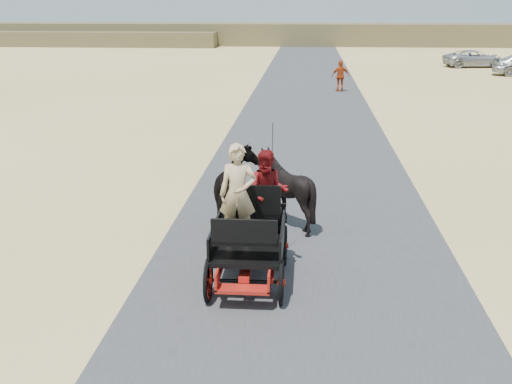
# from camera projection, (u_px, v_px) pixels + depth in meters

# --- Properties ---
(ground) EXTENTS (140.00, 140.00, 0.00)m
(ground) POSITION_uv_depth(u_px,v_px,m) (304.00, 235.00, 13.95)
(ground) COLOR tan
(road) EXTENTS (6.00, 140.00, 0.01)m
(road) POSITION_uv_depth(u_px,v_px,m) (304.00, 235.00, 13.94)
(road) COLOR #38383A
(road) RESTS_ON ground
(ridge_far) EXTENTS (140.00, 6.00, 2.40)m
(ridge_far) POSITION_uv_depth(u_px,v_px,m) (308.00, 34.00, 72.81)
(ridge_far) COLOR brown
(ridge_far) RESTS_ON ground
(ridge_near) EXTENTS (40.00, 4.00, 1.60)m
(ridge_near) POSITION_uv_depth(u_px,v_px,m) (38.00, 39.00, 71.37)
(ridge_near) COLOR brown
(ridge_near) RESTS_ON ground
(carriage) EXTENTS (1.30, 2.40, 0.72)m
(carriage) POSITION_uv_depth(u_px,v_px,m) (249.00, 262.00, 11.62)
(carriage) COLOR black
(carriage) RESTS_ON ground
(horse_left) EXTENTS (0.91, 2.01, 1.70)m
(horse_left) POSITION_uv_depth(u_px,v_px,m) (237.00, 189.00, 14.38)
(horse_left) COLOR black
(horse_left) RESTS_ON ground
(horse_right) EXTENTS (1.37, 1.54, 1.70)m
(horse_right) POSITION_uv_depth(u_px,v_px,m) (285.00, 190.00, 14.30)
(horse_right) COLOR black
(horse_right) RESTS_ON ground
(driver_man) EXTENTS (0.66, 0.43, 1.80)m
(driver_man) POSITION_uv_depth(u_px,v_px,m) (238.00, 194.00, 11.32)
(driver_man) COLOR tan
(driver_man) RESTS_ON carriage
(passenger_woman) EXTENTS (0.77, 0.60, 1.58)m
(passenger_woman) POSITION_uv_depth(u_px,v_px,m) (268.00, 192.00, 11.84)
(passenger_woman) COLOR #660C0F
(passenger_woman) RESTS_ON carriage
(pedestrian) EXTENTS (1.07, 0.62, 1.73)m
(pedestrian) POSITION_uv_depth(u_px,v_px,m) (341.00, 76.00, 35.66)
(pedestrian) COLOR #9C3311
(pedestrian) RESTS_ON ground
(car_d) EXTENTS (4.84, 2.78, 1.27)m
(car_d) POSITION_uv_depth(u_px,v_px,m) (474.00, 59.00, 48.93)
(car_d) COLOR #B2B2B7
(car_d) RESTS_ON ground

